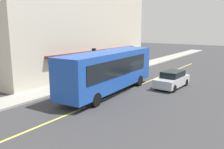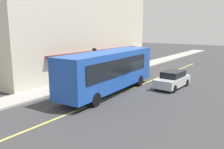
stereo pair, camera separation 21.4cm
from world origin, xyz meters
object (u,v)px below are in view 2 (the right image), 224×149
traffic_light (95,56)px  pedestrian_by_curb (83,72)px  car_silver (172,80)px  bus (109,70)px

traffic_light → pedestrian_by_curb: (-1.56, 0.29, -1.42)m
car_silver → traffic_light: bearing=103.5°
car_silver → pedestrian_by_curb: 8.66m
traffic_light → car_silver: traffic_light is taller
car_silver → pedestrian_by_curb: (-3.41, 7.96, 0.37)m
pedestrian_by_curb → bus: bearing=-107.3°
pedestrian_by_curb → traffic_light: bearing=-10.4°
traffic_light → pedestrian_by_curb: 2.13m
car_silver → pedestrian_by_curb: bearing=113.2°
bus → pedestrian_by_curb: bus is taller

